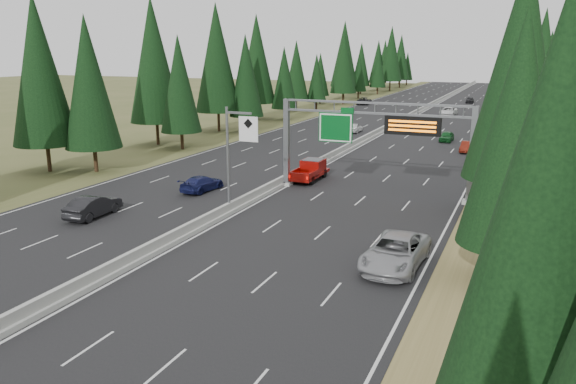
{
  "coord_description": "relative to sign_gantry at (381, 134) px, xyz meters",
  "views": [
    {
      "loc": [
        20.14,
        -10.42,
        12.09
      ],
      "look_at": [
        6.98,
        20.0,
        3.64
      ],
      "focal_mm": 35.0,
      "sensor_mm": 36.0,
      "label": 1
    }
  ],
  "objects": [
    {
      "name": "car_onc_blue",
      "position": [
        -14.52,
        -4.7,
        -4.51
      ],
      "size": [
        2.31,
        4.8,
        1.35
      ],
      "primitive_type": "imported",
      "rotation": [
        0.0,
        0.0,
        3.05
      ],
      "color": "#151A4B",
      "rests_on": "road"
    },
    {
      "name": "tree_row_right",
      "position": [
        12.92,
        36.83,
        4.13
      ],
      "size": [
        11.89,
        241.66,
        18.83
      ],
      "color": "black",
      "rests_on": "ground"
    },
    {
      "name": "silver_minivan",
      "position": [
        4.94,
        -15.47,
        -4.3
      ],
      "size": [
        3.22,
        6.52,
        1.78
      ],
      "primitive_type": "imported",
      "rotation": [
        0.0,
        0.0,
        -0.04
      ],
      "color": "#999A9E",
      "rests_on": "road"
    },
    {
      "name": "car_ahead_white",
      "position": [
        -3.0,
        62.93,
        -4.41
      ],
      "size": [
        2.91,
        5.72,
        1.55
      ],
      "primitive_type": "imported",
      "rotation": [
        0.0,
        0.0,
        -0.06
      ],
      "color": "white",
      "rests_on": "road"
    },
    {
      "name": "sign_gantry",
      "position": [
        0.0,
        0.0,
        0.0
      ],
      "size": [
        16.75,
        0.98,
        7.8
      ],
      "color": "slate",
      "rests_on": "road"
    },
    {
      "name": "median_barrier",
      "position": [
        -8.92,
        45.12,
        -4.85
      ],
      "size": [
        0.7,
        260.0,
        0.85
      ],
      "color": "#9C9C97",
      "rests_on": "road"
    },
    {
      "name": "car_ahead_dkred",
      "position": [
        4.55,
        24.37,
        -4.55
      ],
      "size": [
        1.46,
        3.91,
        1.28
      ],
      "primitive_type": "imported",
      "rotation": [
        0.0,
        0.0,
        -0.03
      ],
      "color": "#64190E",
      "rests_on": "road"
    },
    {
      "name": "car_onc_white",
      "position": [
        -12.65,
        34.94,
        -4.5
      ],
      "size": [
        1.69,
        4.06,
        1.38
      ],
      "primitive_type": "imported",
      "rotation": [
        0.0,
        0.0,
        3.16
      ],
      "color": "silver",
      "rests_on": "road"
    },
    {
      "name": "car_ahead_far",
      "position": [
        -2.05,
        90.82,
        -4.48
      ],
      "size": [
        1.86,
        4.21,
        1.41
      ],
      "primitive_type": "imported",
      "rotation": [
        0.0,
        0.0,
        0.05
      ],
      "color": "black",
      "rests_on": "road"
    },
    {
      "name": "red_pickup",
      "position": [
        -7.42,
        3.38,
        -4.17
      ],
      "size": [
        2.02,
        5.66,
        1.84
      ],
      "color": "black",
      "rests_on": "road"
    },
    {
      "name": "hov_sign_pole",
      "position": [
        -8.33,
        -9.92,
        -0.54
      ],
      "size": [
        2.8,
        0.5,
        8.0
      ],
      "color": "slate",
      "rests_on": "road"
    },
    {
      "name": "tree_row_left",
      "position": [
        -31.21,
        35.07,
        4.03
      ],
      "size": [
        12.21,
        241.29,
        18.96
      ],
      "color": "black",
      "rests_on": "ground"
    },
    {
      "name": "car_ahead_green",
      "position": [
        1.11,
        31.66,
        -4.51
      ],
      "size": [
        1.66,
        3.98,
        1.35
      ],
      "primitive_type": "imported",
      "rotation": [
        0.0,
        0.0,
        -0.02
      ],
      "color": "#114E1E",
      "rests_on": "road"
    },
    {
      "name": "road",
      "position": [
        -8.92,
        45.12,
        -5.23
      ],
      "size": [
        32.0,
        260.0,
        0.08
      ],
      "primitive_type": "cube",
      "color": "black",
      "rests_on": "ground"
    },
    {
      "name": "shoulder_left",
      "position": [
        -26.72,
        45.12,
        -5.24
      ],
      "size": [
        3.6,
        260.0,
        0.06
      ],
      "primitive_type": "cube",
      "color": "#485126",
      "rests_on": "ground"
    },
    {
      "name": "car_onc_far",
      "position": [
        -23.42,
        77.93,
        -4.41
      ],
      "size": [
        2.97,
        5.77,
        1.56
      ],
      "primitive_type": "imported",
      "rotation": [
        0.0,
        0.0,
        3.21
      ],
      "color": "black",
      "rests_on": "road"
    },
    {
      "name": "shoulder_right",
      "position": [
        8.88,
        45.12,
        -5.24
      ],
      "size": [
        3.6,
        260.0,
        0.06
      ],
      "primitive_type": "cube",
      "color": "olive",
      "rests_on": "ground"
    },
    {
      "name": "car_ahead_dkgrey",
      "position": [
        4.96,
        48.84,
        -4.5
      ],
      "size": [
        1.95,
        4.76,
        1.38
      ],
      "primitive_type": "imported",
      "rotation": [
        0.0,
        0.0,
        0.0
      ],
      "color": "black",
      "rests_on": "road"
    },
    {
      "name": "car_onc_near",
      "position": [
        -17.74,
        -14.51,
        -4.39
      ],
      "size": [
        1.92,
        4.9,
        1.59
      ],
      "primitive_type": "imported",
      "rotation": [
        0.0,
        0.0,
        3.19
      ],
      "color": "black",
      "rests_on": "road"
    }
  ]
}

